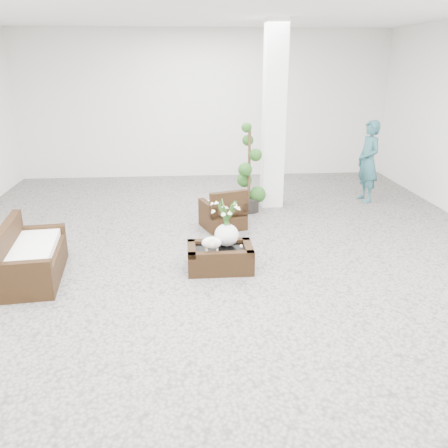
{
  "coord_description": "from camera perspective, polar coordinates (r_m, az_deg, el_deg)",
  "views": [
    {
      "loc": [
        -0.52,
        -6.35,
        2.79
      ],
      "look_at": [
        0.0,
        -0.1,
        0.62
      ],
      "focal_mm": 38.21,
      "sensor_mm": 36.0,
      "label": 1
    }
  ],
  "objects": [
    {
      "name": "sheep_figurine",
      "position": [
        6.47,
        -1.48,
        -2.41
      ],
      "size": [
        0.28,
        0.23,
        0.21
      ],
      "primitive_type": "ellipsoid",
      "color": "white",
      "rests_on": "coffee_table"
    },
    {
      "name": "loveseat",
      "position": [
        6.8,
        -21.98,
        -3.09
      ],
      "size": [
        0.84,
        1.5,
        0.77
      ],
      "primitive_type": "cube",
      "rotation": [
        0.0,
        0.0,
        1.68
      ],
      "color": "#34200F",
      "rests_on": "ground"
    },
    {
      "name": "shopper",
      "position": [
        10.19,
        16.88,
        7.17
      ],
      "size": [
        0.47,
        0.65,
        1.65
      ],
      "primitive_type": "imported",
      "rotation": [
        0.0,
        0.0,
        -1.43
      ],
      "color": "#2C5A62",
      "rests_on": "ground"
    },
    {
      "name": "armchair",
      "position": [
        8.26,
        -0.15,
        1.96
      ],
      "size": [
        0.84,
        0.82,
        0.71
      ],
      "primitive_type": "cube",
      "rotation": [
        0.0,
        0.0,
        3.47
      ],
      "color": "#34200F",
      "rests_on": "ground"
    },
    {
      "name": "coffee_table",
      "position": [
        6.67,
        -0.48,
        -4.16
      ],
      "size": [
        0.9,
        0.6,
        0.31
      ],
      "primitive_type": "cube",
      "color": "#34200F",
      "rests_on": "ground"
    },
    {
      "name": "planter_narcissus",
      "position": [
        6.58,
        0.3,
        0.67
      ],
      "size": [
        0.44,
        0.44,
        0.8
      ],
      "primitive_type": null,
      "color": "white",
      "rests_on": "coffee_table"
    },
    {
      "name": "tealight",
      "position": [
        6.65,
        2.08,
        -2.65
      ],
      "size": [
        0.04,
        0.04,
        0.03
      ],
      "primitive_type": "cylinder",
      "color": "white",
      "rests_on": "coffee_table"
    },
    {
      "name": "topiary",
      "position": [
        9.05,
        3.02,
        6.6
      ],
      "size": [
        0.45,
        0.45,
        1.67
      ],
      "primitive_type": null,
      "color": "#1D4516",
      "rests_on": "ground"
    },
    {
      "name": "ground",
      "position": [
        6.96,
        -0.07,
        -4.56
      ],
      "size": [
        11.0,
        11.0,
        0.0
      ],
      "primitive_type": "plane",
      "color": "gray",
      "rests_on": "ground"
    },
    {
      "name": "column",
      "position": [
        9.37,
        5.99,
        12.62
      ],
      "size": [
        0.4,
        0.4,
        3.5
      ],
      "primitive_type": "cube",
      "color": "white",
      "rests_on": "ground"
    }
  ]
}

